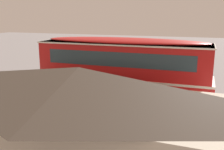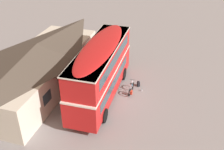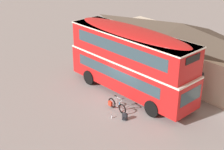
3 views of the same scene
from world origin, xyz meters
name	(u,v)px [view 1 (image 1 of 3)]	position (x,y,z in m)	size (l,w,h in m)	color
ground_plane	(120,111)	(0.00, 0.00, 0.00)	(120.00, 120.00, 0.00)	gray
double_decker_bus	(123,74)	(-0.39, 0.78, 2.64)	(10.10, 2.68, 4.79)	black
touring_bicycle	(118,98)	(0.67, -1.57, 0.37)	(1.71, 0.46, 1.04)	black
backpack_on_ground	(104,96)	(1.89, -1.98, 0.26)	(0.35, 0.32, 0.50)	black
water_bottle_clear_plastic	(115,97)	(1.18, -2.43, 0.10)	(0.08, 0.08, 0.22)	silver
pub_building	(80,117)	(-0.32, 6.35, 2.11)	(14.50, 5.89, 4.13)	beige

